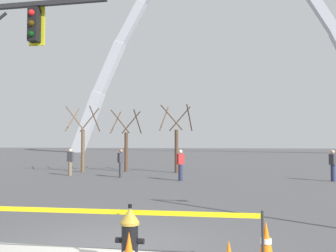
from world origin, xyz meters
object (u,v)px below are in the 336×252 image
object	(u,v)px
pedestrian_standing_center	(180,165)
pedestrian_walking_right	(333,165)
fire_hydrant	(130,238)
pedestrian_near_trees	(121,163)
pedestrian_walking_left	(70,162)
monument_arch	(222,52)
traffic_cone_by_hydrant	(266,245)

from	to	relation	value
pedestrian_standing_center	pedestrian_walking_right	bearing A→B (deg)	8.21
fire_hydrant	pedestrian_near_trees	size ratio (longest dim) A/B	0.62
pedestrian_walking_left	monument_arch	bearing A→B (deg)	81.31
pedestrian_walking_left	traffic_cone_by_hydrant	bearing A→B (deg)	-54.00
monument_arch	pedestrian_walking_left	world-z (taller)	monument_arch
pedestrian_standing_center	fire_hydrant	bearing A→B (deg)	-84.85
fire_hydrant	monument_arch	xyz separation A→B (m)	(-0.73, 62.23, 18.73)
fire_hydrant	pedestrian_near_trees	distance (m)	14.61
fire_hydrant	traffic_cone_by_hydrant	world-z (taller)	fire_hydrant
monument_arch	pedestrian_near_trees	distance (m)	51.93
fire_hydrant	pedestrian_walking_left	world-z (taller)	pedestrian_walking_left
traffic_cone_by_hydrant	pedestrian_walking_right	size ratio (longest dim) A/B	0.46
monument_arch	pedestrian_standing_center	world-z (taller)	monument_arch
pedestrian_standing_center	pedestrian_walking_right	xyz separation A→B (m)	(7.65, 1.10, 0.00)
fire_hydrant	traffic_cone_by_hydrant	xyz separation A→B (m)	(2.10, 0.40, -0.11)
traffic_cone_by_hydrant	pedestrian_standing_center	bearing A→B (deg)	104.72
traffic_cone_by_hydrant	pedestrian_walking_right	distance (m)	14.19
monument_arch	pedestrian_walking_left	xyz separation A→B (m)	(-7.32, -47.87, -18.38)
pedestrian_near_trees	traffic_cone_by_hydrant	bearing A→B (deg)	-63.12
traffic_cone_by_hydrant	monument_arch	bearing A→B (deg)	92.62
pedestrian_walking_right	fire_hydrant	bearing A→B (deg)	-115.06
pedestrian_walking_left	pedestrian_near_trees	bearing A→B (deg)	-9.22
pedestrian_walking_left	pedestrian_standing_center	size ratio (longest dim) A/B	1.00
pedestrian_walking_left	pedestrian_walking_right	distance (m)	14.55
pedestrian_walking_right	pedestrian_near_trees	size ratio (longest dim) A/B	1.00
traffic_cone_by_hydrant	pedestrian_walking_left	xyz separation A→B (m)	(-10.15, 13.96, 0.46)
traffic_cone_by_hydrant	fire_hydrant	bearing A→B (deg)	-169.14
pedestrian_walking_left	pedestrian_walking_right	world-z (taller)	same
traffic_cone_by_hydrant	pedestrian_standing_center	world-z (taller)	pedestrian_standing_center
fire_hydrant	traffic_cone_by_hydrant	size ratio (longest dim) A/B	1.36
fire_hydrant	pedestrian_walking_right	xyz separation A→B (m)	(6.49, 13.89, 0.35)
monument_arch	pedestrian_walking_left	size ratio (longest dim) A/B	38.02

